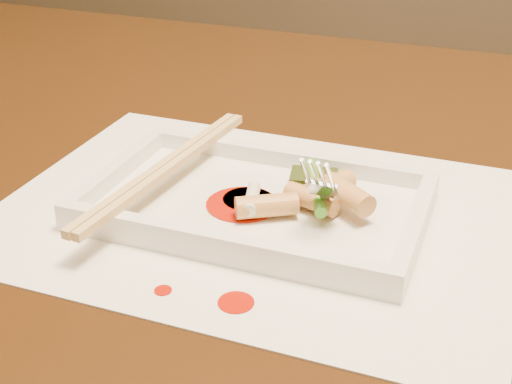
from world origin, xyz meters
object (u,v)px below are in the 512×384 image
(plate_base, at_px, (256,208))
(placemat, at_px, (256,213))
(fork, at_px, (355,119))
(chopstick_a, at_px, (161,167))
(table, at_px, (242,270))

(plate_base, bearing_deg, placemat, 90.00)
(placemat, xyz_separation_m, plate_base, (0.00, -0.00, 0.00))
(placemat, distance_m, fork, 0.11)
(chopstick_a, distance_m, fork, 0.16)
(plate_base, distance_m, chopstick_a, 0.08)
(plate_base, xyz_separation_m, chopstick_a, (-0.08, 0.00, 0.02))
(table, xyz_separation_m, placemat, (0.04, -0.06, 0.10))
(fork, bearing_deg, plate_base, -165.58)
(table, distance_m, plate_base, 0.13)
(table, relative_size, plate_base, 5.38)
(plate_base, xyz_separation_m, fork, (0.07, 0.02, 0.08))
(fork, bearing_deg, table, 158.55)
(placemat, bearing_deg, fork, 14.42)
(table, relative_size, fork, 10.00)
(placemat, height_order, chopstick_a, chopstick_a)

